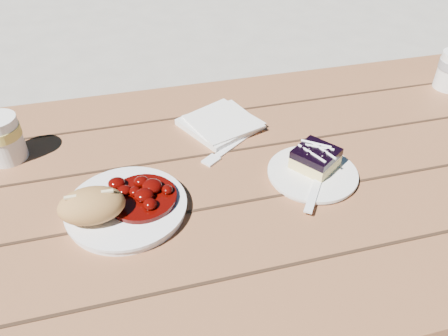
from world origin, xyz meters
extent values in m
cube|color=brown|center=(0.00, 0.00, 0.72)|extent=(2.00, 0.80, 0.05)
cube|color=brown|center=(0.00, 0.65, 0.44)|extent=(1.80, 0.25, 0.04)
cube|color=brown|center=(-0.80, 0.65, 0.21)|extent=(0.06, 0.06, 0.42)
cube|color=brown|center=(0.80, 0.65, 0.21)|extent=(0.06, 0.06, 0.42)
cylinder|color=white|center=(-0.46, -0.05, 0.76)|extent=(0.21, 0.21, 0.02)
ellipsoid|color=#AA7A41|center=(-0.52, -0.07, 0.80)|extent=(0.11, 0.08, 0.06)
cylinder|color=white|center=(-0.10, -0.04, 0.76)|extent=(0.17, 0.17, 0.01)
cube|color=#ECD581|center=(-0.09, -0.03, 0.77)|extent=(0.11, 0.11, 0.03)
cube|color=black|center=(-0.09, -0.03, 0.79)|extent=(0.11, 0.11, 0.02)
cube|color=white|center=(-0.23, 0.18, 0.76)|extent=(0.20, 0.20, 0.01)
cylinder|color=white|center=(-0.69, 0.18, 0.80)|extent=(0.08, 0.08, 0.10)
camera|label=1|loc=(-0.44, -0.65, 1.31)|focal=35.00mm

